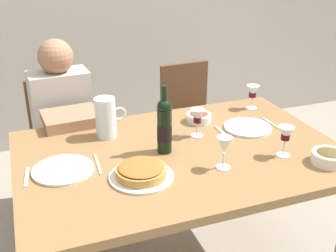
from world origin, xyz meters
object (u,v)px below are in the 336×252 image
object	(u,v)px
wine_glass_centre	(197,117)
chair_right	(190,118)
olive_bowl	(329,157)
dinner_plate_right_setting	(248,127)
chair_left	(62,138)
wine_glass_right_diner	(224,146)
diner_left	(68,136)
salad_bowl	(199,117)
dining_table	(180,168)
wine_glass_spare	(253,93)
wine_bottle	(164,126)
dinner_plate_left_setting	(63,170)
wine_glass_left_diner	(286,135)
baked_tart	(141,172)
water_pitcher	(106,120)

from	to	relation	value
wine_glass_centre	chair_right	world-z (taller)	wine_glass_centre
olive_bowl	dinner_plate_right_setting	world-z (taller)	olive_bowl
wine_glass_centre	chair_left	world-z (taller)	wine_glass_centre
wine_glass_right_diner	diner_left	xyz separation A→B (m)	(-0.56, 0.87, -0.25)
dinner_plate_right_setting	diner_left	distance (m)	1.04
olive_bowl	dinner_plate_right_setting	size ratio (longest dim) A/B	0.61
olive_bowl	chair_left	world-z (taller)	chair_left
salad_bowl	dining_table	bearing A→B (deg)	-127.75
dinner_plate_right_setting	wine_glass_spare	bearing A→B (deg)	55.49
wine_bottle	dinner_plate_left_setting	xyz separation A→B (m)	(-0.47, -0.02, -0.13)
wine_bottle	dinner_plate_right_setting	world-z (taller)	wine_bottle
wine_glass_centre	dinner_plate_left_setting	bearing A→B (deg)	-170.03
wine_bottle	olive_bowl	distance (m)	0.74
dining_table	wine_glass_left_diner	world-z (taller)	wine_glass_left_diner
dining_table	chair_left	bearing A→B (deg)	116.79
wine_glass_centre	chair_left	xyz separation A→B (m)	(-0.59, 0.78, -0.36)
wine_glass_right_diner	wine_glass_spare	size ratio (longest dim) A/B	1.05
wine_bottle	chair_left	world-z (taller)	wine_bottle
olive_bowl	dinner_plate_right_setting	distance (m)	0.47
wine_glass_centre	wine_glass_spare	xyz separation A→B (m)	(0.45, 0.23, -0.00)
wine_glass_right_diner	dinner_plate_right_setting	bearing A→B (deg)	46.12
baked_tart	dinner_plate_left_setting	world-z (taller)	baked_tart
wine_glass_right_diner	salad_bowl	bearing A→B (deg)	77.82
diner_left	salad_bowl	bearing A→B (deg)	146.31
dinner_plate_left_setting	olive_bowl	bearing A→B (deg)	-17.04
dining_table	chair_right	distance (m)	1.04
olive_bowl	dinner_plate_left_setting	world-z (taller)	olive_bowl
olive_bowl	wine_glass_left_diner	distance (m)	0.21
salad_bowl	wine_glass_left_diner	bearing A→B (deg)	-67.43
wine_glass_right_diner	olive_bowl	bearing A→B (deg)	-15.55
salad_bowl	wine_glass_spare	distance (m)	0.38
wine_glass_right_diner	dinner_plate_left_setting	world-z (taller)	wine_glass_right_diner
dinner_plate_right_setting	wine_bottle	bearing A→B (deg)	-169.49
wine_glass_centre	dinner_plate_right_setting	world-z (taller)	wine_glass_centre
wine_glass_left_diner	chair_right	world-z (taller)	wine_glass_left_diner
dinner_plate_left_setting	chair_left	distance (m)	0.94
wine_bottle	wine_glass_left_diner	bearing A→B (deg)	-24.60
wine_bottle	olive_bowl	world-z (taller)	wine_bottle
wine_glass_right_diner	dining_table	bearing A→B (deg)	118.66
wine_bottle	water_pitcher	xyz separation A→B (m)	(-0.21, 0.26, -0.04)
chair_left	chair_right	size ratio (longest dim) A/B	1.00
wine_bottle	water_pitcher	world-z (taller)	wine_bottle
wine_glass_right_diner	chair_right	world-z (taller)	wine_glass_right_diner
wine_glass_right_diner	wine_glass_spare	distance (m)	0.74
salad_bowl	wine_glass_right_diner	distance (m)	0.51
olive_bowl	chair_right	xyz separation A→B (m)	(-0.12, 1.25, -0.30)
chair_right	wine_glass_spare	bearing A→B (deg)	101.26
dinner_plate_left_setting	diner_left	size ratio (longest dim) A/B	0.23
wine_glass_right_diner	dinner_plate_right_setting	size ratio (longest dim) A/B	0.59
dinner_plate_right_setting	chair_right	xyz separation A→B (m)	(0.02, 0.80, -0.27)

